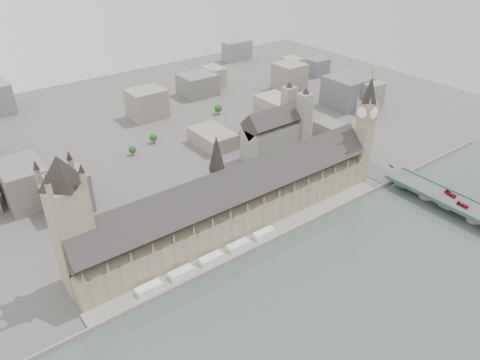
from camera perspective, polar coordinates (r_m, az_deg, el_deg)
ground at (r=368.80m, az=1.00°, el=-7.04°), size 900.00×900.00×0.00m
embankment_wall at (r=358.75m, az=2.50°, el=-8.00°), size 600.00×1.50×3.00m
river_terrace at (r=363.58m, az=1.74°, el=-7.48°), size 270.00×15.00×2.00m
terrace_tents at (r=343.65m, az=-3.58°, el=-9.52°), size 118.00×7.00×4.00m
palace_of_westminster at (r=368.43m, az=-0.86°, el=-2.75°), size 265.00×40.73×55.44m
elizabeth_tower at (r=431.72m, az=15.06°, el=6.72°), size 17.00×17.00×107.50m
victoria_tower at (r=311.88m, az=-20.02°, el=-4.52°), size 30.00×30.00×100.00m
central_tower at (r=349.85m, az=-2.84°, el=1.99°), size 13.00×13.00×48.00m
westminster_bridge at (r=432.01m, az=25.89°, el=-3.49°), size 25.00×325.00×10.25m
westminster_abbey at (r=480.24m, az=4.46°, el=5.84°), size 68.00×36.00×64.00m
city_skyline_inland at (r=547.75m, az=-15.15°, el=7.35°), size 720.00×360.00×38.00m
park_trees at (r=400.28m, az=-5.44°, el=-2.52°), size 110.00×30.00×15.00m
red_bus_north at (r=427.02m, az=25.50°, el=-2.75°), size 2.97×9.93×2.73m
red_bus_south at (r=438.07m, az=24.26°, el=-1.56°), size 4.75×11.31×3.07m
car_approach at (r=466.05m, az=17.98°, el=1.60°), size 3.18×5.68×1.55m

